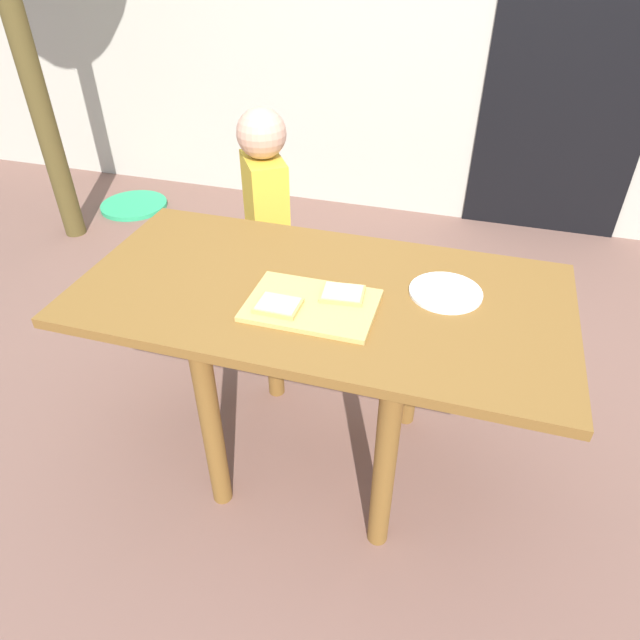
% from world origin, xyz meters
% --- Properties ---
extents(ground_plane, '(16.00, 16.00, 0.00)m').
position_xyz_m(ground_plane, '(0.00, 0.00, 0.00)').
color(ground_plane, brown).
extents(house_door, '(0.90, 0.02, 2.00)m').
position_xyz_m(house_door, '(0.78, 2.13, 1.00)').
color(house_door, black).
rests_on(house_door, ground).
extents(dining_table, '(1.44, 0.72, 0.73)m').
position_xyz_m(dining_table, '(0.00, 0.00, 0.62)').
color(dining_table, brown).
rests_on(dining_table, ground).
extents(cutting_board, '(0.36, 0.25, 0.01)m').
position_xyz_m(cutting_board, '(-0.00, -0.09, 0.74)').
color(cutting_board, tan).
rests_on(cutting_board, dining_table).
extents(pizza_slice_near_left, '(0.12, 0.10, 0.02)m').
position_xyz_m(pizza_slice_near_left, '(-0.08, -0.14, 0.76)').
color(pizza_slice_near_left, '#EAA656').
rests_on(pizza_slice_near_left, cutting_board).
extents(pizza_slice_far_right, '(0.13, 0.11, 0.02)m').
position_xyz_m(pizza_slice_far_right, '(0.07, -0.03, 0.76)').
color(pizza_slice_far_right, '#EAA656').
rests_on(pizza_slice_far_right, cutting_board).
extents(plate_white_right, '(0.21, 0.21, 0.01)m').
position_xyz_m(plate_white_right, '(0.35, 0.08, 0.74)').
color(plate_white_right, white).
rests_on(plate_white_right, dining_table).
extents(child_left, '(0.25, 0.28, 1.06)m').
position_xyz_m(child_left, '(-0.41, 0.61, 0.62)').
color(child_left, '#43354D').
rests_on(child_left, ground).
extents(garden_hose_coil, '(0.43, 0.43, 0.03)m').
position_xyz_m(garden_hose_coil, '(-1.80, 1.66, 0.01)').
color(garden_hose_coil, '#2DAC6D').
rests_on(garden_hose_coil, ground).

